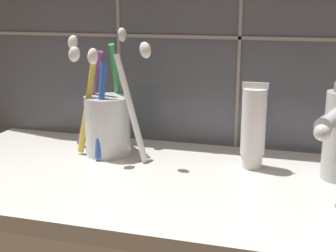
# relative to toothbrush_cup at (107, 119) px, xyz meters

# --- Properties ---
(sink_counter) EXTENTS (0.77, 0.32, 0.02)m
(sink_counter) POSITION_rel_toothbrush_cup_xyz_m (0.16, -0.07, -0.06)
(sink_counter) COLOR silver
(sink_counter) RESTS_ON ground
(toothbrush_cup) EXTENTS (0.16, 0.12, 0.19)m
(toothbrush_cup) POSITION_rel_toothbrush_cup_xyz_m (0.00, 0.00, 0.00)
(toothbrush_cup) COLOR silver
(toothbrush_cup) RESTS_ON sink_counter
(toothpaste_tube) EXTENTS (0.03, 0.03, 0.12)m
(toothpaste_tube) POSITION_rel_toothbrush_cup_xyz_m (0.21, -0.00, 0.00)
(toothpaste_tube) COLOR white
(toothpaste_tube) RESTS_ON sink_counter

